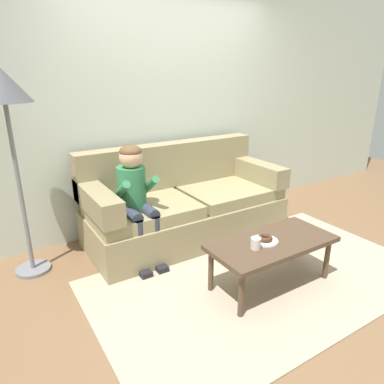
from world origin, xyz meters
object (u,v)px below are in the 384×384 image
at_px(coffee_table, 272,246).
at_px(donut, 265,238).
at_px(couch, 184,206).
at_px(floor_lamp, 5,100).
at_px(person_child, 135,193).
at_px(mug, 256,243).

bearing_deg(coffee_table, donut, 160.59).
distance_m(coffee_table, donut, 0.10).
distance_m(couch, coffee_table, 1.20).
bearing_deg(couch, coffee_table, -83.96).
xyz_separation_m(couch, floor_lamp, (-1.53, 0.11, 1.15)).
bearing_deg(coffee_table, person_child, 127.77).
xyz_separation_m(person_child, floor_lamp, (-0.90, 0.32, 0.83)).
relative_size(coffee_table, person_child, 0.96).
bearing_deg(couch, person_child, -161.60).
relative_size(coffee_table, donut, 8.85).
distance_m(person_child, donut, 1.21).
height_order(coffee_table, floor_lamp, floor_lamp).
xyz_separation_m(donut, floor_lamp, (-1.59, 1.28, 1.06)).
height_order(coffee_table, person_child, person_child).
distance_m(donut, floor_lamp, 2.30).
xyz_separation_m(couch, coffee_table, (0.13, -1.19, 0.02)).
bearing_deg(floor_lamp, person_child, -19.58).
bearing_deg(donut, couch, 93.11).
height_order(person_child, donut, person_child).
bearing_deg(couch, mug, -93.75).
bearing_deg(person_child, donut, -53.97).
relative_size(person_child, floor_lamp, 0.63).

